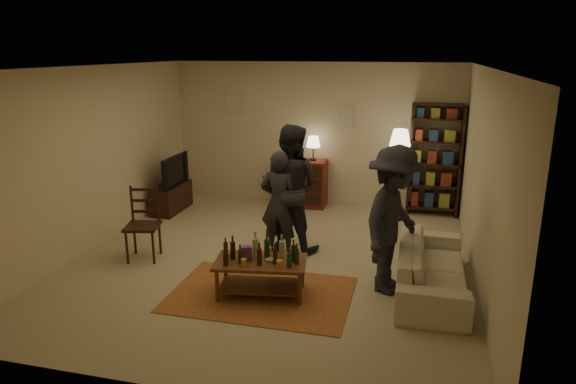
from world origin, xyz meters
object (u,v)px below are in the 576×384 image
(person_left, at_px, (279,203))
(person_right, at_px, (290,188))
(person_by_sofa, at_px, (393,220))
(tv_stand, at_px, (171,191))
(sofa, at_px, (432,267))
(dining_chair, at_px, (143,220))
(bookshelf, at_px, (434,159))
(floor_lamp, at_px, (400,144))
(coffee_table, at_px, (260,264))
(dresser, at_px, (300,182))

(person_left, distance_m, person_right, 0.31)
(person_by_sofa, bearing_deg, tv_stand, 80.13)
(sofa, xyz_separation_m, person_by_sofa, (-0.50, -0.13, 0.62))
(dining_chair, relative_size, tv_stand, 1.00)
(dining_chair, height_order, sofa, dining_chair)
(bookshelf, height_order, person_left, bookshelf)
(dining_chair, xyz_separation_m, floor_lamp, (3.45, 2.65, 0.79))
(person_right, distance_m, person_by_sofa, 1.87)
(tv_stand, relative_size, bookshelf, 0.52)
(coffee_table, distance_m, person_by_sofa, 1.70)
(dresser, bearing_deg, person_right, -81.19)
(dresser, bearing_deg, bookshelf, 1.57)
(person_by_sofa, bearing_deg, person_right, 75.56)
(floor_lamp, height_order, person_left, floor_lamp)
(tv_stand, distance_m, sofa, 5.14)
(floor_lamp, relative_size, sofa, 0.77)
(dining_chair, xyz_separation_m, person_by_sofa, (3.51, -0.22, 0.36))
(dining_chair, bearing_deg, sofa, -14.72)
(bookshelf, xyz_separation_m, person_by_sofa, (-0.55, -3.31, -0.11))
(sofa, distance_m, person_left, 2.31)
(dresser, distance_m, bookshelf, 2.50)
(dining_chair, relative_size, floor_lamp, 0.66)
(bookshelf, relative_size, person_by_sofa, 1.09)
(person_by_sofa, bearing_deg, bookshelf, 10.11)
(person_right, bearing_deg, person_left, 75.01)
(floor_lamp, xyz_separation_m, sofa, (0.56, -2.74, -1.05))
(tv_stand, xyz_separation_m, person_left, (2.49, -1.52, 0.39))
(dresser, xyz_separation_m, person_by_sofa, (1.89, -3.24, 0.45))
(person_left, bearing_deg, floor_lamp, -126.85)
(floor_lamp, bearing_deg, tv_stand, -172.50)
(tv_stand, relative_size, person_by_sofa, 0.57)
(coffee_table, bearing_deg, person_by_sofa, 18.77)
(floor_lamp, bearing_deg, dining_chair, -142.46)
(floor_lamp, relative_size, person_by_sofa, 0.87)
(person_right, bearing_deg, dresser, -72.74)
(dining_chair, distance_m, person_left, 1.96)
(tv_stand, relative_size, dresser, 0.78)
(dining_chair, height_order, person_by_sofa, person_by_sofa)
(bookshelf, xyz_separation_m, person_left, (-2.20, -2.50, -0.26))
(sofa, bearing_deg, person_right, 66.00)
(person_left, height_order, person_by_sofa, person_by_sofa)
(dining_chair, relative_size, bookshelf, 0.53)
(tv_stand, xyz_separation_m, sofa, (4.64, -2.20, -0.08))
(sofa, bearing_deg, tv_stand, 64.66)
(person_right, bearing_deg, coffee_table, 99.10)
(floor_lamp, distance_m, sofa, 2.99)
(tv_stand, bearing_deg, person_by_sofa, -29.34)
(floor_lamp, distance_m, person_left, 2.66)
(person_left, distance_m, person_by_sofa, 1.85)
(tv_stand, height_order, sofa, tv_stand)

